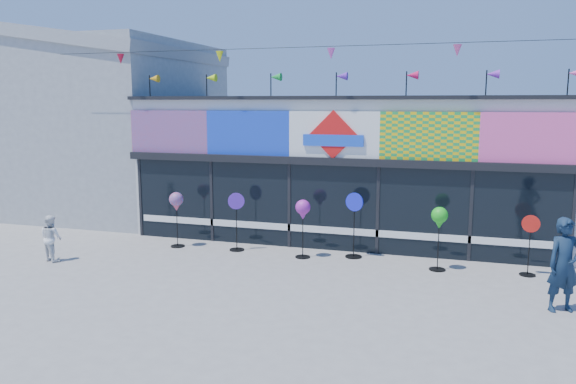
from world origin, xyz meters
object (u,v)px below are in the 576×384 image
at_px(spinner_2, 303,211).
at_px(spinner_5, 529,244).
at_px(spinner_0, 176,203).
at_px(spinner_3, 354,223).
at_px(spinner_1, 236,220).
at_px(spinner_4, 439,220).
at_px(adult_man, 564,265).
at_px(child, 51,238).

relative_size(spinner_2, spinner_5, 1.07).
bearing_deg(spinner_0, spinner_3, 4.27).
height_order(spinner_1, spinner_3, spinner_3).
height_order(spinner_0, spinner_1, spinner_1).
bearing_deg(spinner_0, spinner_5, 0.14).
distance_m(spinner_1, spinner_3, 3.13).
relative_size(spinner_4, spinner_5, 1.08).
xyz_separation_m(spinner_2, adult_man, (5.71, -2.13, -0.30)).
distance_m(spinner_0, child, 3.25).
xyz_separation_m(spinner_0, spinner_5, (8.93, 0.02, -0.47)).
bearing_deg(adult_man, child, 156.48).
height_order(spinner_3, adult_man, adult_man).
height_order(spinner_0, spinner_3, spinner_3).
bearing_deg(spinner_4, spinner_0, 178.68).
bearing_deg(spinner_4, spinner_5, 5.19).
relative_size(spinner_4, adult_man, 0.84).
bearing_deg(child, spinner_5, -150.43).
xyz_separation_m(spinner_1, adult_man, (7.59, -2.30, 0.08)).
bearing_deg(spinner_1, spinner_0, -176.06).
distance_m(spinner_3, child, 7.61).
bearing_deg(adult_man, spinner_5, 75.97).
relative_size(spinner_1, spinner_4, 1.02).
height_order(spinner_0, child, spinner_0).
distance_m(spinner_0, spinner_5, 8.95).
bearing_deg(child, spinner_1, -132.09).
relative_size(spinner_2, spinner_3, 0.90).
bearing_deg(spinner_5, spinner_3, 175.29).
height_order(spinner_2, spinner_5, spinner_2).
bearing_deg(spinner_4, spinner_2, 178.02).
height_order(adult_man, child, adult_man).
relative_size(spinner_1, child, 1.34).
height_order(spinner_2, adult_man, adult_man).
relative_size(spinner_0, spinner_1, 0.97).
bearing_deg(spinner_5, spinner_4, -174.81).
height_order(spinner_2, spinner_4, spinner_4).
relative_size(adult_man, child, 1.55).
height_order(spinner_2, spinner_3, spinner_3).
bearing_deg(child, spinner_4, -149.22).
bearing_deg(spinner_1, spinner_3, 4.44).
bearing_deg(spinner_2, adult_man, -20.50).
bearing_deg(child, spinner_2, -141.78).
bearing_deg(spinner_3, spinner_1, -175.56).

